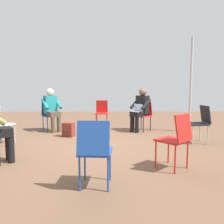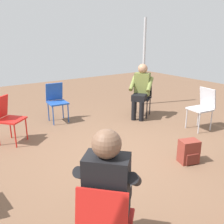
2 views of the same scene
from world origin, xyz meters
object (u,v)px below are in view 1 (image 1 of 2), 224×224
chair_southeast (50,114)px  backpack_near_laptop_user (69,130)px  chair_southwest (144,114)px  person_in_teal (52,107)px  person_with_laptop (140,107)px  chair_west (200,121)px  chair_south (102,111)px  chair_northwest (176,137)px  chair_north (95,148)px

chair_southeast → backpack_near_laptop_user: 1.19m
chair_southwest → person_in_teal: person_in_teal is taller
person_with_laptop → backpack_near_laptop_user: size_ratio=3.44×
chair_west → person_with_laptop: (1.16, -1.41, 0.20)m
person_with_laptop → person_in_teal: (2.56, -0.03, 0.00)m
chair_south → person_in_teal: bearing=31.0°
chair_northwest → person_in_teal: bearing=89.8°
chair_north → chair_southwest: bearing=76.7°
chair_west → person_with_laptop: size_ratio=0.69×
person_in_teal → backpack_near_laptop_user: (-0.62, 0.75, -0.54)m
chair_south → person_in_teal: size_ratio=0.69×
chair_southeast → person_with_laptop: 2.67m
chair_southwest → backpack_near_laptop_user: bearing=68.1°
chair_southeast → chair_northwest: bearing=93.5°
chair_south → backpack_near_laptop_user: size_ratio=2.36×
person_with_laptop → person_in_teal: same height
chair_north → chair_southwest: 3.97m
chair_south → backpack_near_laptop_user: 1.80m
chair_north → chair_southwest: size_ratio=1.00×
chair_northwest → chair_southwest: same height
chair_south → person_with_laptop: size_ratio=0.69×
chair_southwest → backpack_near_laptop_user: chair_southwest is taller
chair_south → person_in_teal: (1.42, 0.82, 0.20)m
chair_south → chair_southwest: (-1.27, 0.73, 0.00)m
chair_southwest → chair_west: bearing=170.0°
chair_northwest → chair_southeast: size_ratio=1.00×
chair_west → chair_north: bearing=130.1°
chair_south → backpack_near_laptop_user: (0.80, 1.57, -0.34)m
chair_west → person_in_teal: person_in_teal is taller
chair_northwest → person_with_laptop: 3.06m
chair_southeast → chair_west: (-3.82, 1.57, 0.00)m
chair_west → person_in_teal: 3.99m
chair_south → chair_west: bearing=136.4°
chair_northwest → person_with_laptop: (0.12, -3.05, 0.20)m
chair_west → person_in_teal: bearing=63.2°
chair_southeast → chair_west: size_ratio=1.00×
chair_north → chair_south: size_ratio=1.00×
chair_south → person_in_teal: person_in_teal is taller
chair_southeast → backpack_near_laptop_user: bearing=91.7°
person_with_laptop → chair_west: bearing=175.3°
person_with_laptop → backpack_near_laptop_user: 2.14m
chair_south → chair_west: 3.23m
chair_west → person_with_laptop: bearing=33.8°
chair_north → chair_southeast: size_ratio=1.00×
chair_south → backpack_near_laptop_user: chair_south is taller
person_with_laptop → chair_south: bearing=9.3°
chair_southeast → backpack_near_laptop_user: (-0.72, 0.89, -0.34)m
chair_north → backpack_near_laptop_user: chair_north is taller
person_with_laptop → person_in_teal: 2.56m
chair_north → chair_west: (-2.21, -2.26, 0.00)m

